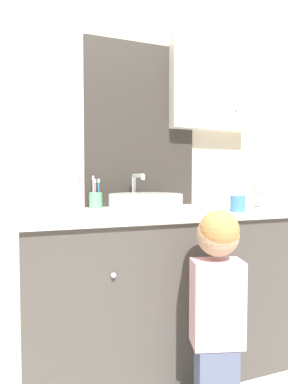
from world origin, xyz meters
TOP-DOWN VIEW (x-y plane):
  - wall_back at (0.03, 0.62)m, footprint 3.20×0.18m
  - vanity_counter at (0.00, 0.31)m, footprint 1.42×0.58m
  - sink_basin at (-0.08, 0.30)m, footprint 0.39×0.44m
  - toothbrush_holder at (-0.31, 0.52)m, footprint 0.08×0.08m
  - soap_dispenser at (-0.40, 0.50)m, footprint 0.05×0.05m
  - child_figure at (0.08, -0.14)m, footprint 0.29×0.42m
  - teddy_bear at (0.63, 0.29)m, footprint 0.08×0.07m
  - drinking_cup at (0.35, 0.10)m, footprint 0.08×0.08m

SIDE VIEW (x-z plane):
  - vanity_counter at x=0.00m, z-range 0.00..0.87m
  - child_figure at x=0.08m, z-range 0.10..1.00m
  - drinking_cup at x=0.35m, z-range 0.86..0.94m
  - sink_basin at x=-0.08m, z-range 0.81..1.01m
  - toothbrush_holder at x=-0.31m, z-range 0.82..1.01m
  - teddy_bear at x=0.63m, z-range 0.86..1.01m
  - soap_dispenser at x=-0.40m, z-range 0.85..1.04m
  - wall_back at x=0.03m, z-range 0.02..2.52m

